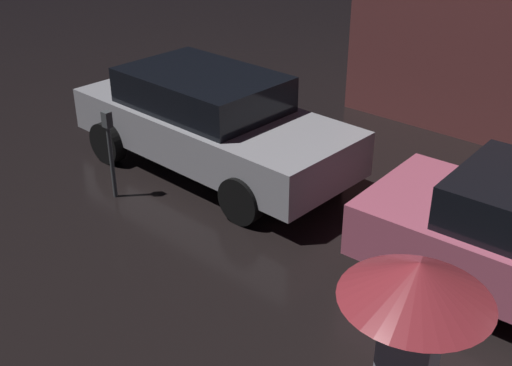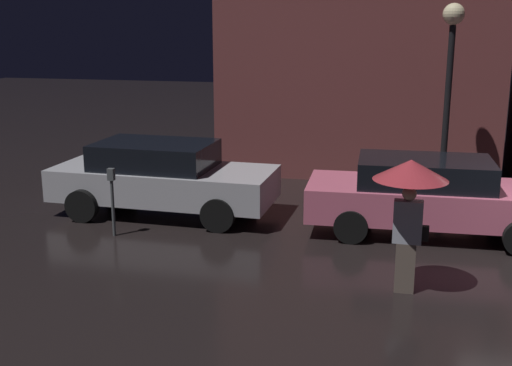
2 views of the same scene
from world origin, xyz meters
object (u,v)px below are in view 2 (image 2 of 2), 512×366
(parked_car_silver, at_px, (162,177))
(street_lamp_near, at_px, (450,60))
(pedestrian_with_umbrella, at_px, (410,186))
(parked_car_pink, at_px, (431,195))
(parking_meter, at_px, (112,195))

(parked_car_silver, height_order, street_lamp_near, street_lamp_near)
(pedestrian_with_umbrella, relative_size, street_lamp_near, 0.47)
(parked_car_pink, relative_size, parking_meter, 3.66)
(pedestrian_with_umbrella, height_order, parking_meter, pedestrian_with_umbrella)
(parked_car_silver, relative_size, parked_car_pink, 0.97)
(parking_meter, distance_m, street_lamp_near, 7.60)
(parked_car_pink, xyz_separation_m, pedestrian_with_umbrella, (-0.44, -2.85, 0.86))
(parking_meter, xyz_separation_m, street_lamp_near, (6.08, 3.93, 2.30))
(parked_car_silver, distance_m, street_lamp_near, 6.60)
(parked_car_pink, height_order, street_lamp_near, street_lamp_near)
(pedestrian_with_umbrella, distance_m, parking_meter, 5.54)
(parked_car_pink, bearing_deg, pedestrian_with_umbrella, -100.82)
(parked_car_pink, distance_m, parking_meter, 5.93)
(pedestrian_with_umbrella, bearing_deg, parked_car_silver, -30.03)
(parked_car_silver, distance_m, parking_meter, 1.61)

